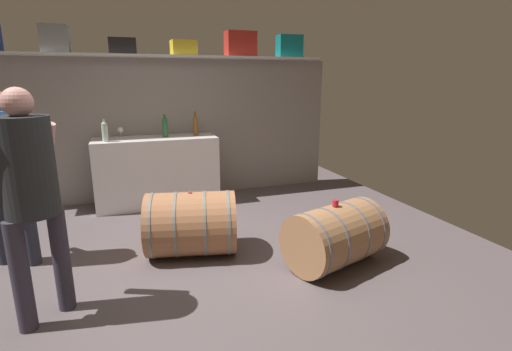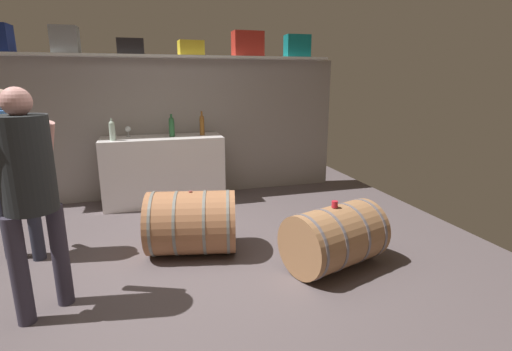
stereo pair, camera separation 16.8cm
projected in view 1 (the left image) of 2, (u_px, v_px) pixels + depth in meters
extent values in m
cube|color=#574C4F|center=(183.00, 247.00, 4.06)|extent=(6.43, 8.35, 0.02)
cube|color=gray|center=(159.00, 130.00, 5.58)|extent=(5.23, 0.10, 2.01)
cube|color=silver|center=(156.00, 56.00, 5.19)|extent=(4.81, 0.40, 0.03)
cube|color=gray|center=(55.00, 39.00, 4.76)|extent=(0.33, 0.28, 0.34)
cube|color=black|center=(122.00, 46.00, 5.03)|extent=(0.35, 0.22, 0.21)
cube|color=yellow|center=(184.00, 48.00, 5.29)|extent=(0.35, 0.26, 0.20)
cube|color=red|center=(241.00, 44.00, 5.53)|extent=(0.44, 0.25, 0.35)
cube|color=#0F7678|center=(289.00, 46.00, 5.78)|extent=(0.37, 0.26, 0.32)
cube|color=white|center=(157.00, 171.00, 5.35)|extent=(1.65, 0.61, 0.95)
cylinder|color=#B0C8B5|center=(105.00, 134.00, 4.87)|extent=(0.08, 0.08, 0.20)
sphere|color=#B0C8B5|center=(104.00, 125.00, 4.84)|extent=(0.07, 0.07, 0.07)
cylinder|color=#B0C8B5|center=(104.00, 121.00, 4.83)|extent=(0.02, 0.02, 0.06)
cylinder|color=brown|center=(196.00, 127.00, 5.41)|extent=(0.07, 0.07, 0.24)
sphere|color=brown|center=(195.00, 118.00, 5.37)|extent=(0.06, 0.06, 0.06)
cylinder|color=brown|center=(195.00, 114.00, 5.36)|extent=(0.03, 0.03, 0.08)
cylinder|color=#285D34|center=(165.00, 129.00, 5.25)|extent=(0.08, 0.08, 0.22)
sphere|color=#285D34|center=(165.00, 120.00, 5.22)|extent=(0.07, 0.07, 0.07)
cylinder|color=#285D34|center=(165.00, 117.00, 5.21)|extent=(0.03, 0.03, 0.07)
cylinder|color=white|center=(121.00, 137.00, 5.23)|extent=(0.06, 0.06, 0.00)
cylinder|color=white|center=(121.00, 135.00, 5.22)|extent=(0.01, 0.01, 0.07)
sphere|color=white|center=(120.00, 130.00, 5.20)|extent=(0.08, 0.08, 0.08)
sphere|color=maroon|center=(120.00, 131.00, 5.21)|extent=(0.05, 0.05, 0.05)
cylinder|color=#9D6E48|center=(335.00, 236.00, 3.59)|extent=(1.04, 0.84, 0.58)
cylinder|color=slate|center=(307.00, 246.00, 3.37)|extent=(0.21, 0.57, 0.59)
cylinder|color=slate|center=(325.00, 240.00, 3.51)|extent=(0.21, 0.57, 0.59)
cylinder|color=slate|center=(345.00, 232.00, 3.68)|extent=(0.21, 0.57, 0.59)
cylinder|color=slate|center=(360.00, 227.00, 3.81)|extent=(0.21, 0.57, 0.59)
cylinder|color=#92554E|center=(337.00, 206.00, 3.52)|extent=(0.04, 0.04, 0.01)
cylinder|color=#A06844|center=(191.00, 224.00, 3.82)|extent=(0.99, 0.81, 0.64)
cylinder|color=slate|center=(154.00, 225.00, 3.77)|extent=(0.17, 0.64, 0.65)
cylinder|color=slate|center=(177.00, 224.00, 3.80)|extent=(0.17, 0.64, 0.65)
cylinder|color=slate|center=(205.00, 223.00, 3.83)|extent=(0.17, 0.64, 0.65)
cylinder|color=slate|center=(228.00, 222.00, 3.86)|extent=(0.17, 0.64, 0.65)
cylinder|color=brown|center=(190.00, 193.00, 3.74)|extent=(0.04, 0.04, 0.01)
cylinder|color=red|center=(335.00, 203.00, 3.51)|extent=(0.06, 0.06, 0.06)
cylinder|color=#35303F|center=(62.00, 259.00, 2.88)|extent=(0.12, 0.12, 0.82)
cylinder|color=#35303F|center=(21.00, 277.00, 2.62)|extent=(0.12, 0.12, 0.82)
cylinder|color=#242729|center=(27.00, 167.00, 2.56)|extent=(0.36, 0.36, 0.68)
sphere|color=tan|center=(17.00, 102.00, 2.46)|extent=(0.20, 0.20, 0.20)
cylinder|color=tan|center=(47.00, 160.00, 2.78)|extent=(0.24, 0.25, 0.57)
cylinder|color=#262836|center=(29.00, 225.00, 3.58)|extent=(0.12, 0.12, 0.80)
cylinder|color=#262836|center=(0.00, 224.00, 3.61)|extent=(0.12, 0.12, 0.80)
cylinder|color=#447FD2|center=(2.00, 148.00, 3.41)|extent=(0.35, 0.35, 0.66)
cylinder|color=tan|center=(30.00, 146.00, 3.50)|extent=(0.18, 0.27, 0.55)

